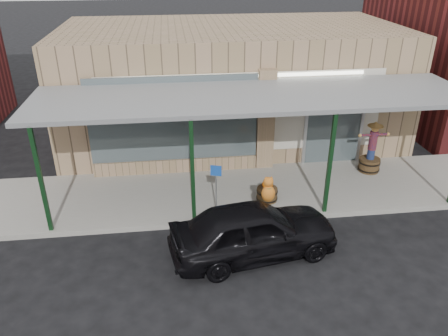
{
  "coord_description": "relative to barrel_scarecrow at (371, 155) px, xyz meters",
  "views": [
    {
      "loc": [
        -2.22,
        -7.67,
        6.67
      ],
      "look_at": [
        -0.94,
        2.6,
        1.42
      ],
      "focal_mm": 35.0,
      "sensor_mm": 36.0,
      "label": 1
    }
  ],
  "objects": [
    {
      "name": "ground",
      "position": [
        -4.03,
        -4.33,
        -0.73
      ],
      "size": [
        120.0,
        120.0,
        0.0
      ],
      "primitive_type": "plane",
      "color": "black",
      "rests_on": "ground"
    },
    {
      "name": "sidewalk",
      "position": [
        -4.03,
        -0.73,
        -0.65
      ],
      "size": [
        40.0,
        3.2,
        0.15
      ],
      "primitive_type": "cube",
      "color": "gray",
      "rests_on": "ground"
    },
    {
      "name": "storefront",
      "position": [
        -4.03,
        3.84,
        1.37
      ],
      "size": [
        12.0,
        6.25,
        4.2
      ],
      "color": "#9A7C5E",
      "rests_on": "ground"
    },
    {
      "name": "awning",
      "position": [
        -4.03,
        -0.77,
        2.29
      ],
      "size": [
        12.0,
        3.0,
        3.04
      ],
      "color": "slate",
      "rests_on": "ground"
    },
    {
      "name": "block_buildings_near",
      "position": [
        -2.02,
        4.87,
        3.04
      ],
      "size": [
        61.0,
        8.0,
        8.0
      ],
      "color": "maroon",
      "rests_on": "ground"
    },
    {
      "name": "barrel_scarecrow",
      "position": [
        0.0,
        0.0,
        0.0
      ],
      "size": [
        0.98,
        0.87,
        1.7
      ],
      "rotation": [
        0.0,
        0.0,
        0.43
      ],
      "color": "#523A20",
      "rests_on": "sidewalk"
    },
    {
      "name": "barrel_pumpkin",
      "position": [
        -3.68,
        -1.41,
        -0.33
      ],
      "size": [
        0.77,
        0.77,
        0.69
      ],
      "rotation": [
        0.0,
        0.0,
        0.42
      ],
      "color": "#523A20",
      "rests_on": "sidewalk"
    },
    {
      "name": "handicap_sign",
      "position": [
        -5.2,
        -1.87,
        0.34
      ],
      "size": [
        0.29,
        0.11,
        1.43
      ],
      "rotation": [
        0.0,
        0.0,
        -0.31
      ],
      "color": "gray",
      "rests_on": "sidewalk"
    },
    {
      "name": "parked_sedan",
      "position": [
        -4.48,
        -3.6,
        -0.04
      ],
      "size": [
        4.21,
        2.26,
        1.62
      ],
      "rotation": [
        0.0,
        0.0,
        1.74
      ],
      "color": "black",
      "rests_on": "ground"
    }
  ]
}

